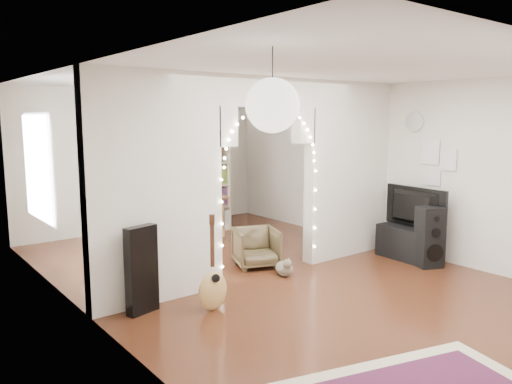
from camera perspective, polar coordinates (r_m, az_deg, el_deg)
floor at (r=7.08m, az=1.14°, el=-9.28°), size 7.50×7.50×0.00m
ceiling at (r=6.76m, az=1.21°, el=13.07°), size 5.00×7.50×0.02m
wall_back at (r=9.97m, az=-12.60°, el=3.63°), size 5.00×0.02×2.70m
wall_left at (r=5.57m, az=-19.19°, el=-0.35°), size 0.02×7.50×2.70m
wall_right at (r=8.58m, az=14.24°, el=2.82°), size 0.02×7.50×2.70m
divider_wall at (r=6.78m, az=1.17°, el=2.26°), size 5.00×0.20×2.70m
fairy_lights at (r=6.67m, az=1.88°, el=3.23°), size 1.64×0.04×1.60m
window at (r=7.28m, az=-23.64°, el=2.57°), size 0.04×1.20×1.40m
wall_clock at (r=8.17m, az=17.70°, el=7.67°), size 0.03×0.31×0.31m
picture_frames at (r=7.98m, az=19.87°, el=3.24°), size 0.02×0.50×0.70m
paper_lantern at (r=3.68m, az=1.88°, el=9.86°), size 0.40×0.40×0.40m
ceiling_fan at (r=8.39m, az=-7.60°, el=10.06°), size 1.10×1.10×0.30m
guitar_case at (r=5.72m, az=-12.94°, el=-8.66°), size 0.40×0.21×0.99m
acoustic_guitar at (r=5.69m, az=-4.98°, el=-9.48°), size 0.40×0.25×0.94m
tabby_cat at (r=6.92m, az=3.30°, el=-8.66°), size 0.29×0.44×0.30m
floor_speaker at (r=7.69m, az=19.23°, el=-4.90°), size 0.44×0.41×0.89m
media_console at (r=8.02m, az=17.11°, el=-5.67°), size 0.46×1.02×0.50m
tv at (r=7.91m, az=17.29°, el=-1.73°), size 0.20×1.08×0.62m
bookcase at (r=9.44m, az=-7.84°, el=0.57°), size 1.74×0.63×1.74m
dining_table at (r=9.06m, az=-7.65°, el=-0.97°), size 1.20×0.80×0.76m
flower_vase at (r=9.03m, az=-7.67°, el=0.08°), size 0.18×0.18×0.19m
dining_chair_left at (r=7.32m, az=0.01°, el=-6.36°), size 0.79×0.80×0.57m
dining_chair_right at (r=9.15m, az=-13.36°, el=-3.86°), size 0.62×0.63×0.48m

